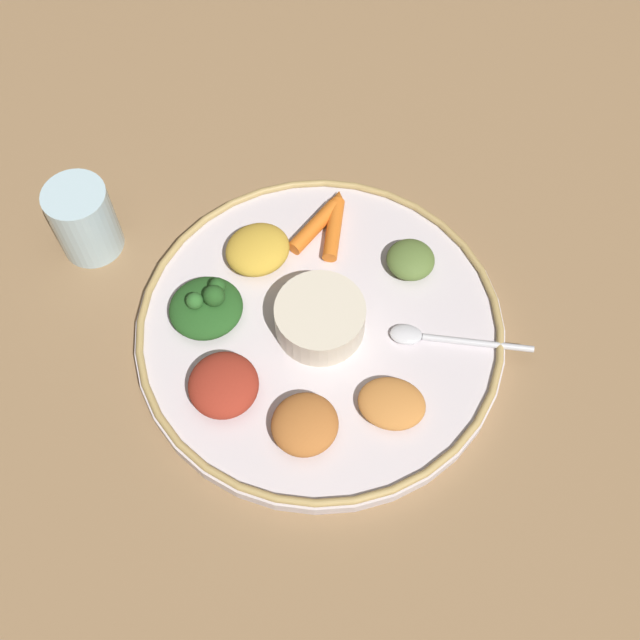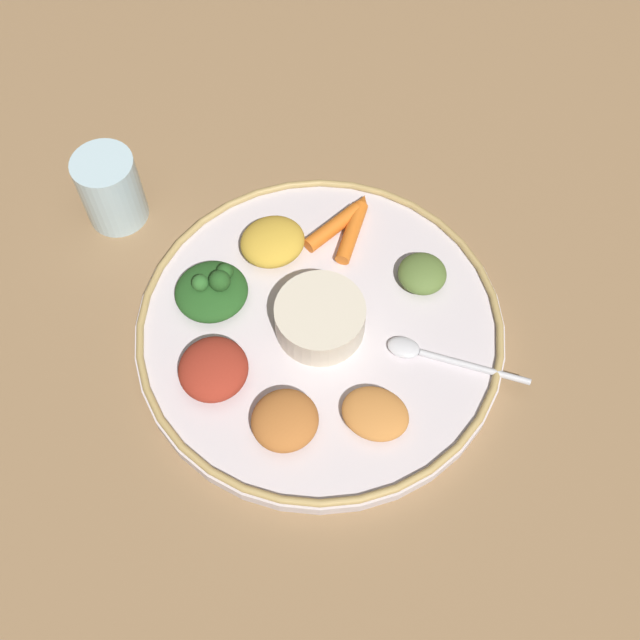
% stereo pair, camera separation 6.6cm
% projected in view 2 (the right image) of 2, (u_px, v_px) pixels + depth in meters
% --- Properties ---
extents(ground_plane, '(2.40, 2.40, 0.00)m').
position_uv_depth(ground_plane, '(320.00, 334.00, 0.85)').
color(ground_plane, olive).
extents(platter, '(0.39, 0.39, 0.02)m').
position_uv_depth(platter, '(320.00, 331.00, 0.84)').
color(platter, silver).
rests_on(platter, ground_plane).
extents(platter_rim, '(0.39, 0.39, 0.01)m').
position_uv_depth(platter_rim, '(320.00, 325.00, 0.83)').
color(platter_rim, tan).
rests_on(platter_rim, platter).
extents(center_bowl, '(0.09, 0.09, 0.04)m').
position_uv_depth(center_bowl, '(320.00, 317.00, 0.81)').
color(center_bowl, beige).
rests_on(center_bowl, platter).
extents(spoon, '(0.15, 0.06, 0.01)m').
position_uv_depth(spoon, '(434.00, 356.00, 0.81)').
color(spoon, silver).
rests_on(spoon, platter).
extents(greens_pile, '(0.10, 0.09, 0.04)m').
position_uv_depth(greens_pile, '(212.00, 290.00, 0.84)').
color(greens_pile, '#23511E').
rests_on(greens_pile, platter).
extents(carrot_near_spoon, '(0.04, 0.09, 0.02)m').
position_uv_depth(carrot_near_spoon, '(353.00, 228.00, 0.88)').
color(carrot_near_spoon, orange).
rests_on(carrot_near_spoon, platter).
extents(carrot_outer, '(0.08, 0.07, 0.02)m').
position_uv_depth(carrot_outer, '(337.00, 224.00, 0.89)').
color(carrot_outer, orange).
rests_on(carrot_outer, platter).
extents(mound_beet, '(0.08, 0.08, 0.03)m').
position_uv_depth(mound_beet, '(213.00, 369.00, 0.79)').
color(mound_beet, maroon).
rests_on(mound_beet, platter).
extents(mound_collards, '(0.07, 0.07, 0.03)m').
position_uv_depth(mound_collards, '(422.00, 273.00, 0.85)').
color(mound_collards, '#567033').
rests_on(mound_collards, platter).
extents(mound_lentil_yellow, '(0.10, 0.09, 0.03)m').
position_uv_depth(mound_lentil_yellow, '(272.00, 242.00, 0.87)').
color(mound_lentil_yellow, gold).
rests_on(mound_lentil_yellow, platter).
extents(mound_chickpea, '(0.09, 0.09, 0.03)m').
position_uv_depth(mound_chickpea, '(285.00, 420.00, 0.77)').
color(mound_chickpea, '#B2662D').
rests_on(mound_chickpea, platter).
extents(mound_squash, '(0.08, 0.08, 0.02)m').
position_uv_depth(mound_squash, '(375.00, 414.00, 0.77)').
color(mound_squash, '#C67A38').
rests_on(mound_squash, platter).
extents(drinking_glass, '(0.07, 0.07, 0.09)m').
position_uv_depth(drinking_glass, '(112.00, 193.00, 0.89)').
color(drinking_glass, silver).
rests_on(drinking_glass, ground_plane).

